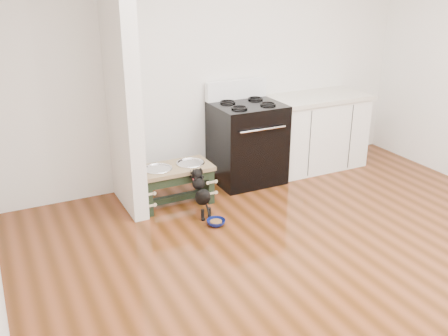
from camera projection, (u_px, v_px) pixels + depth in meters
ground at (348, 279)px, 4.01m from camera, size 5.00×5.00×0.00m
room_shell at (370, 79)px, 3.41m from camera, size 5.00×5.00×5.00m
partition_wall at (121, 78)px, 4.77m from camera, size 0.15×0.80×2.70m
oven_range at (247, 141)px, 5.73m from camera, size 0.76×0.69×1.14m
cabinet_run at (315, 132)px, 6.16m from camera, size 1.24×0.64×0.91m
dog_feeder at (175, 177)px, 5.19m from camera, size 0.77×0.41×0.44m
puppy at (201, 191)px, 4.97m from camera, size 0.14×0.40×0.47m
floor_bowl at (216, 222)px, 4.84m from camera, size 0.21×0.21×0.06m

